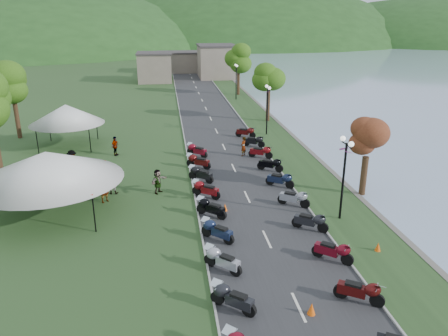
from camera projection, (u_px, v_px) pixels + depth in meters
name	position (u px, v px, depth m)	size (l,w,h in m)	color
road	(216.00, 131.00, 46.60)	(7.00, 120.00, 0.02)	#313133
hills_backdrop	(175.00, 42.00, 196.19)	(360.00, 120.00, 76.00)	#285621
far_building	(180.00, 63.00, 87.59)	(18.00, 16.00, 5.00)	gray
moto_row_left	(220.00, 245.00, 22.45)	(2.60, 35.78, 1.10)	#331411
moto_row_right	(294.00, 198.00, 28.23)	(2.60, 36.27, 1.10)	#331411
vendor_tent_main	(50.00, 183.00, 26.81)	(6.03, 6.03, 4.00)	silver
vendor_tent_side	(68.00, 126.00, 40.60)	(4.51, 4.51, 4.00)	silver
tree_lakeside	(366.00, 151.00, 29.22)	(2.24, 2.24, 6.22)	#3D7018
pedestrian_a	(105.00, 202.00, 29.02)	(0.70, 0.51, 1.91)	slate
pedestrian_b	(113.00, 193.00, 30.41)	(0.78, 0.43, 1.61)	slate
pedestrian_c	(74.00, 174.00, 34.06)	(1.26, 0.52, 1.95)	slate
traffic_cone_near	(312.00, 309.00, 18.03)	(0.35, 0.35, 0.55)	#F2590C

